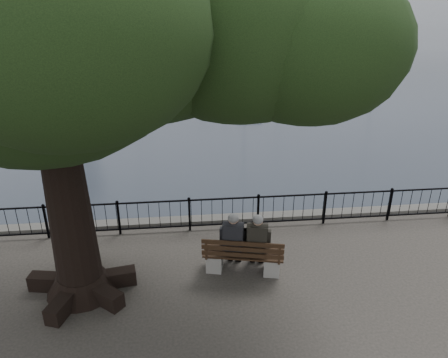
{
  "coord_description": "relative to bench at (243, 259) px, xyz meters",
  "views": [
    {
      "loc": [
        -1.12,
        -8.51,
        6.69
      ],
      "look_at": [
        0.0,
        2.5,
        1.6
      ],
      "focal_mm": 35.0,
      "sensor_mm": 36.0,
      "label": 1
    }
  ],
  "objects": [
    {
      "name": "sailboat_c",
      "position": [
        2.78,
        18.85,
        -1.07
      ],
      "size": [
        1.62,
        5.42,
        9.81
      ],
      "color": "silver",
      "rests_on": "ground"
    },
    {
      "name": "sailboat_d",
      "position": [
        12.73,
        21.83,
        -1.08
      ],
      "size": [
        3.3,
        5.05,
        8.99
      ],
      "color": "silver",
      "rests_on": "ground"
    },
    {
      "name": "sailboat_e",
      "position": [
        -12.7,
        32.94,
        -1.02
      ],
      "size": [
        2.33,
        5.59,
        11.91
      ],
      "color": "silver",
      "rests_on": "ground"
    },
    {
      "name": "harbor",
      "position": [
        -0.26,
        2.61,
        -0.86
      ],
      "size": [
        260.0,
        260.0,
        1.2
      ],
      "color": "#484640",
      "rests_on": "ground"
    },
    {
      "name": "lion_monument",
      "position": [
        1.74,
        49.54,
        0.89
      ],
      "size": [
        6.09,
        6.09,
        8.97
      ],
      "color": "#484640",
      "rests_on": "ground"
    },
    {
      "name": "sailboat_g",
      "position": [
        8.05,
        31.96,
        -1.06
      ],
      "size": [
        2.3,
        6.05,
        10.65
      ],
      "color": "silver",
      "rests_on": "ground"
    },
    {
      "name": "sailboat_f",
      "position": [
        3.25,
        35.45,
        -1.05
      ],
      "size": [
        2.68,
        5.62,
        10.53
      ],
      "color": "silver",
      "rests_on": "ground"
    },
    {
      "name": "person_right",
      "position": [
        0.35,
        0.04,
        0.4
      ],
      "size": [
        0.58,
        0.88,
        1.66
      ],
      "color": "black",
      "rests_on": "ground"
    },
    {
      "name": "sailboat_h",
      "position": [
        -4.87,
        39.47,
        -1.02
      ],
      "size": [
        3.21,
        5.75,
        11.85
      ],
      "color": "silver",
      "rests_on": "ground"
    },
    {
      "name": "railing",
      "position": [
        -0.26,
        2.11,
        0.19
      ],
      "size": [
        22.06,
        0.06,
        1.0
      ],
      "color": "black",
      "rests_on": "ground"
    },
    {
      "name": "sailboat_b",
      "position": [
        -4.76,
        25.27,
        -1.04
      ],
      "size": [
        3.16,
        4.86,
        10.49
      ],
      "color": "silver",
      "rests_on": "ground"
    },
    {
      "name": "tree",
      "position": [
        -3.0,
        -0.22,
        5.62
      ],
      "size": [
        11.14,
        7.78,
        9.1
      ],
      "color": "black",
      "rests_on": "ground"
    },
    {
      "name": "person_left",
      "position": [
        -0.22,
        0.16,
        0.4
      ],
      "size": [
        0.58,
        0.88,
        1.66
      ],
      "color": "black",
      "rests_on": "ground"
    },
    {
      "name": "bench",
      "position": [
        0.0,
        0.0,
        0.0
      ],
      "size": [
        2.06,
        1.0,
        1.04
      ],
      "color": "gray",
      "rests_on": "ground"
    },
    {
      "name": "sailboat_a",
      "position": [
        -8.6,
        17.0,
        -1.03
      ],
      "size": [
        3.02,
        6.06,
        11.8
      ],
      "color": "silver",
      "rests_on": "ground"
    },
    {
      "name": "far_shore",
      "position": [
        25.28,
        79.07,
        2.63
      ],
      "size": [
        30.0,
        8.6,
        9.18
      ],
      "color": "#2D2B27",
      "rests_on": "ground"
    }
  ]
}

